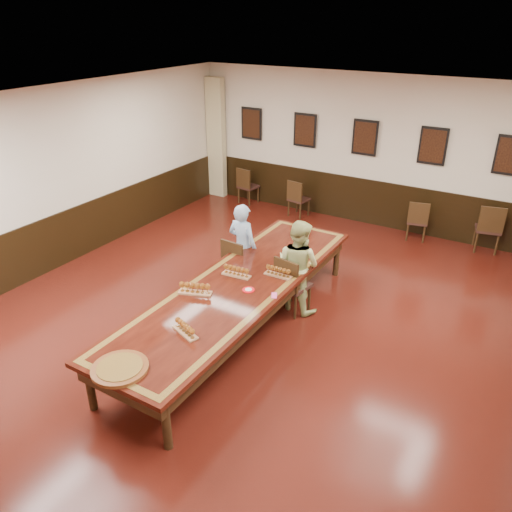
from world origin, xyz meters
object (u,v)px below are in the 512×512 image
Objects in this scene: spare_chair_d at (488,227)px; carved_platter at (120,368)px; chair_man at (239,263)px; chair_woman at (294,283)px; spare_chair_c at (418,220)px; conference_table at (238,293)px; spare_chair_a at (248,185)px; person_woman at (298,266)px; person_man at (243,246)px; spare_chair_b at (299,198)px.

spare_chair_d is 7.62m from carved_platter.
spare_chair_d is (3.37, 3.78, 0.02)m from chair_man.
chair_woman is 0.98× the size of spare_chair_d.
spare_chair_d reaches higher than carved_platter.
spare_chair_c is 0.17× the size of conference_table.
spare_chair_a is 4.15m from spare_chair_c.
person_woman reaches higher than chair_woman.
person_man reaches higher than carved_platter.
chair_woman is at bearing 62.35° from conference_table.
chair_woman is at bearing 80.29° from carved_platter.
spare_chair_c is 0.57× the size of person_woman.
spare_chair_b is 4.03m from person_woman.
chair_woman is (1.11, -0.17, 0.01)m from chair_man.
person_man is 0.30× the size of conference_table.
person_woman is at bearing 80.28° from carved_platter.
carved_platter is at bearing 118.79° from spare_chair_a.
spare_chair_b is at bearing -178.13° from spare_chair_a.
chair_woman is 1.08× the size of spare_chair_a.
spare_chair_b is at bearing -9.20° from spare_chair_d.
chair_man is 5.06m from spare_chair_d.
chair_woman reaches higher than carved_platter.
conference_table is at bearing 114.83° from spare_chair_b.
person_man reaches higher than spare_chair_c.
chair_man is 0.30m from person_man.
spare_chair_c is at bearing -93.98° from person_woman.
conference_table is at bearing 72.22° from chair_woman.
carved_platter is (2.69, -7.00, 0.33)m from spare_chair_a.
chair_woman is at bearing 137.69° from spare_chair_a.
chair_woman reaches higher than spare_chair_b.
spare_chair_d is 5.53m from conference_table.
spare_chair_a is 0.60× the size of person_man.
spare_chair_a is 0.18× the size of conference_table.
chair_man is 0.95× the size of spare_chair_d.
person_woman is (1.78, -3.60, 0.32)m from spare_chair_b.
spare_chair_b is at bearing -75.45° from chair_man.
person_man is at bearing 1.40° from person_woman.
spare_chair_d reaches higher than spare_chair_b.
conference_table is at bearing 128.11° from spare_chair_a.
carved_platter is at bearing 104.01° from chair_man.
spare_chair_d reaches higher than chair_man.
spare_chair_d reaches higher than spare_chair_c.
spare_chair_a reaches higher than conference_table.
chair_man is 1.17m from person_woman.
spare_chair_c is (0.93, 3.78, -0.05)m from chair_woman.
spare_chair_c is at bearing -169.36° from spare_chair_b.
spare_chair_b is 4.02m from spare_chair_d.
spare_chair_c is 1.34m from spare_chair_d.
person_woman is at bearing 138.59° from spare_chair_a.
spare_chair_d is 0.20× the size of conference_table.
spare_chair_d is at bearing -127.56° from chair_man.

